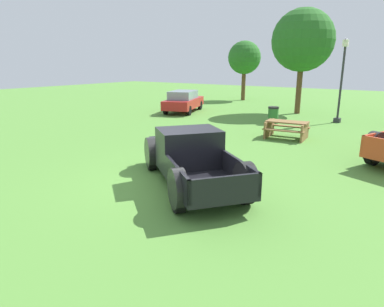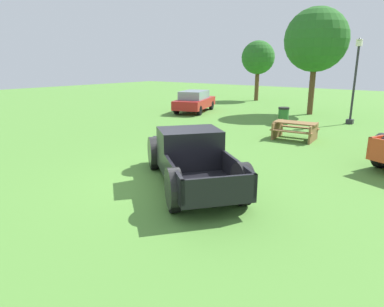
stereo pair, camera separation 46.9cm
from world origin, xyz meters
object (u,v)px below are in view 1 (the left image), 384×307
Objects in this scene: sedan_distant_a at (184,101)px; lamp_post_near at (342,80)px; oak_tree_east at (244,58)px; picnic_table at (287,127)px; trash_can at (273,115)px; oak_tree_center at (303,41)px; pickup_truck_foreground at (188,156)px.

sedan_distant_a is 1.03× the size of lamp_post_near.
lamp_post_near is at bearing -38.48° from oak_tree_east.
sedan_distant_a reaches higher than picnic_table.
sedan_distant_a is 0.90× the size of oak_tree_east.
trash_can is at bearing -139.08° from lamp_post_near.
lamp_post_near is 4.43m from oak_tree_center.
sedan_distant_a is at bearing -171.10° from lamp_post_near.
trash_can is 6.35m from oak_tree_center.
oak_tree_east is (-9.86, 7.84, 1.33)m from lamp_post_near.
trash_can is at bearing -55.96° from oak_tree_east.
lamp_post_near is at bearing 80.82° from picnic_table.
sedan_distant_a is at bearing 172.02° from trash_can.
oak_tree_east is at bearing 124.04° from trash_can.
lamp_post_near is (9.77, 1.53, 1.64)m from sedan_distant_a.
sedan_distant_a is 9.83m from oak_tree_east.
oak_tree_center is at bearing 143.48° from lamp_post_near.
pickup_truck_foreground is 10.59m from trash_can.
oak_tree_center is at bearing 29.35° from sedan_distant_a.
pickup_truck_foreground reaches higher than sedan_distant_a.
trash_can is (-1.60, 10.47, -0.25)m from pickup_truck_foreground.
oak_tree_center is (-0.16, 4.75, 4.21)m from trash_can.
pickup_truck_foreground is 0.74× the size of oak_tree_center.
sedan_distant_a is at bearing -150.65° from oak_tree_center.
lamp_post_near is at bearing 40.92° from trash_can.
trash_can is 12.89m from oak_tree_east.
trash_can is at bearing -88.03° from oak_tree_center.
oak_tree_east reaches higher than pickup_truck_foreground.
sedan_distant_a reaches higher than trash_can.
trash_can is at bearing 98.67° from pickup_truck_foreground.
lamp_post_near reaches higher than trash_can.
picnic_table is (8.84, -4.27, -0.27)m from sedan_distant_a.
oak_tree_center is (-2.11, 8.05, 4.20)m from picnic_table.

